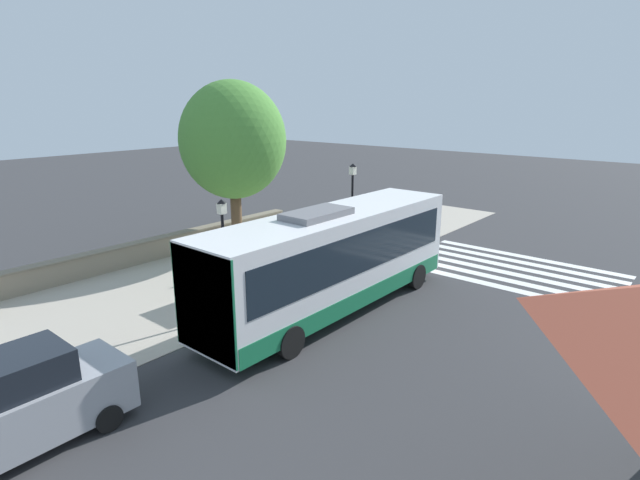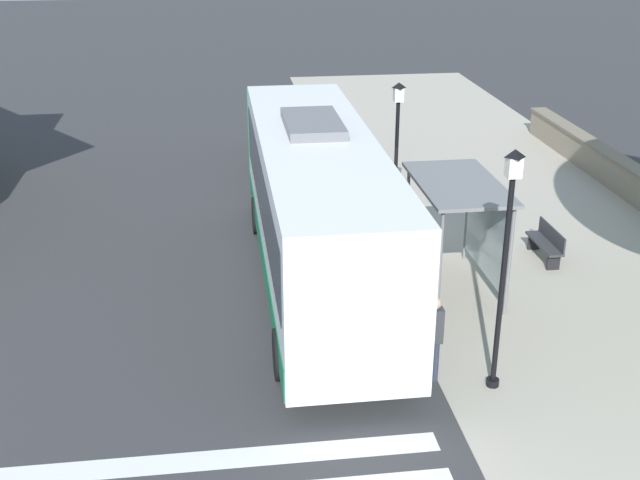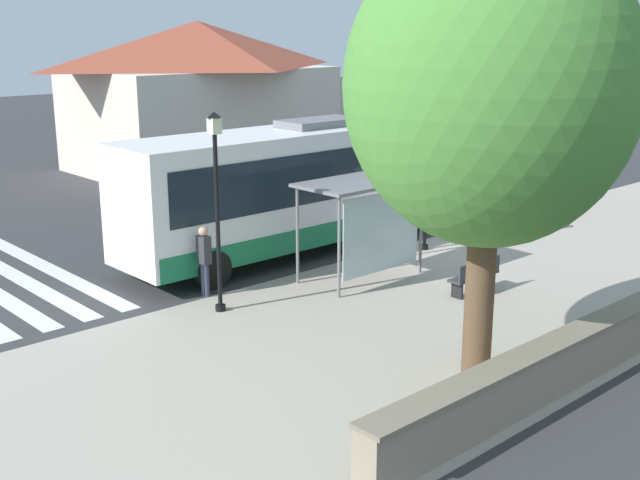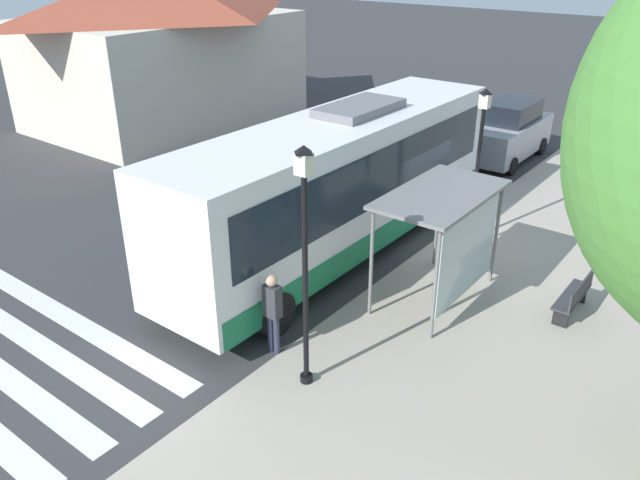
% 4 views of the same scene
% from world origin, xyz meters
% --- Properties ---
extents(ground_plane, '(120.00, 120.00, 0.00)m').
position_xyz_m(ground_plane, '(0.00, 0.00, 0.00)').
color(ground_plane, '#353538').
rests_on(ground_plane, ground).
extents(sidewalk_plaza, '(9.00, 44.00, 0.02)m').
position_xyz_m(sidewalk_plaza, '(-4.50, 0.00, 0.01)').
color(sidewalk_plaza, '#ADA393').
rests_on(sidewalk_plaza, ground).
extents(background_building, '(8.06, 11.34, 6.65)m').
position_xyz_m(background_building, '(15.70, -3.84, 3.42)').
color(background_building, beige).
rests_on(background_building, ground).
extents(bus, '(2.69, 11.17, 3.82)m').
position_xyz_m(bus, '(1.72, 2.28, 1.97)').
color(bus, white).
rests_on(bus, ground).
extents(bus_shelter, '(1.83, 3.31, 2.62)m').
position_xyz_m(bus_shelter, '(-1.57, 2.86, 2.19)').
color(bus_shelter, slate).
rests_on(bus_shelter, ground).
extents(pedestrian, '(0.34, 0.24, 1.78)m').
position_xyz_m(pedestrian, '(0.13, 6.71, 1.05)').
color(pedestrian, '#2D3347').
rests_on(pedestrian, ground).
extents(bench, '(0.40, 1.59, 0.88)m').
position_xyz_m(bench, '(-4.20, 1.65, 0.47)').
color(bench, '#333338').
rests_on(bench, ground).
extents(street_lamp_near, '(0.28, 0.28, 4.19)m').
position_xyz_m(street_lamp_near, '(-0.74, -0.51, 2.49)').
color(street_lamp_near, black).
rests_on(street_lamp_near, ground).
extents(street_lamp_far, '(0.28, 0.28, 4.64)m').
position_xyz_m(street_lamp_far, '(-0.98, 7.05, 2.74)').
color(street_lamp_far, black).
rests_on(street_lamp_far, ground).
extents(shade_tree, '(5.20, 5.20, 8.30)m').
position_xyz_m(shade_tree, '(-7.08, 5.44, 5.41)').
color(shade_tree, brown).
rests_on(shade_tree, ground).
extents(parked_car_behind_bus, '(1.89, 4.54, 2.20)m').
position_xyz_m(parked_car_behind_bus, '(1.25, -7.81, 1.05)').
color(parked_car_behind_bus, '#9EA0A8').
rests_on(parked_car_behind_bus, ground).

